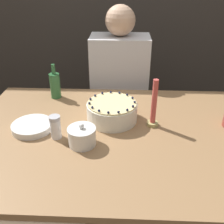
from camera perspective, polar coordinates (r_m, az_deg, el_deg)
dining_table at (r=1.33m, az=0.96°, el=-8.30°), size 1.47×0.99×0.77m
cake at (r=1.34m, az=0.00°, el=0.15°), size 0.26×0.26×0.11m
sugar_bowl at (r=1.17m, az=-6.56°, el=-5.25°), size 0.13×0.13×0.11m
sugar_shaker at (r=1.23m, az=-12.20°, el=-3.19°), size 0.05×0.05×0.11m
plate_stack at (r=1.34m, az=-16.95°, el=-3.02°), size 0.20×0.20×0.03m
candle at (r=1.29m, az=9.07°, el=0.88°), size 0.06×0.06×0.25m
bottle at (r=1.61m, az=-12.29°, el=5.75°), size 0.06×0.06×0.21m
person_man_blue_shirt at (r=1.98m, az=1.52°, el=1.55°), size 0.40×0.34×1.26m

